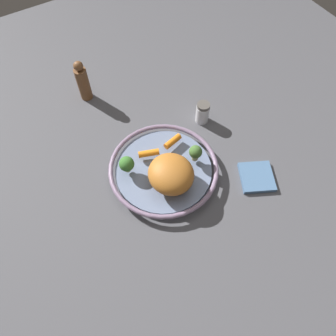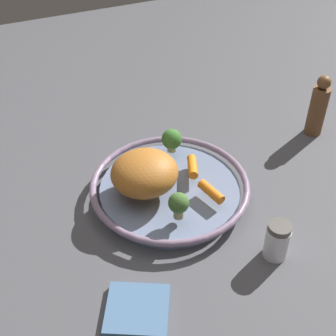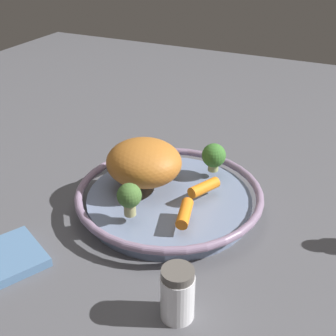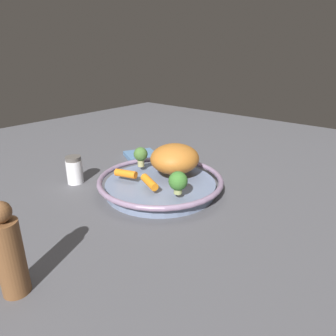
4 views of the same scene
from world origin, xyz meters
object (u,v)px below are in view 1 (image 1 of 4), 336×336
at_px(serving_bowl, 164,170).
at_px(broccoli_floret_small, 196,152).
at_px(baby_carrot_right, 149,153).
at_px(dish_towel, 257,177).
at_px(salt_shaker, 203,113).
at_px(baby_carrot_near_rim, 173,141).
at_px(broccoli_floret_large, 127,164).
at_px(roast_chicken_piece, 171,174).
at_px(pepper_mill, 83,82).

bearing_deg(serving_bowl, broccoli_floret_small, 75.74).
distance_m(baby_carrot_right, dish_towel, 0.33).
height_order(serving_bowl, salt_shaker, salt_shaker).
bearing_deg(baby_carrot_near_rim, broccoli_floret_large, -85.58).
distance_m(roast_chicken_piece, broccoli_floret_small, 0.10).
bearing_deg(roast_chicken_piece, salt_shaker, 126.48).
xyz_separation_m(broccoli_floret_small, salt_shaker, (-0.14, 0.12, -0.03)).
bearing_deg(salt_shaker, roast_chicken_piece, -53.52).
bearing_deg(dish_towel, baby_carrot_right, -131.37).
bearing_deg(broccoli_floret_small, baby_carrot_near_rim, -161.80).
height_order(baby_carrot_near_rim, broccoli_floret_large, broccoli_floret_large).
height_order(roast_chicken_piece, pepper_mill, pepper_mill).
relative_size(broccoli_floret_small, broccoli_floret_large, 1.04).
bearing_deg(broccoli_floret_small, serving_bowl, -104.26).
relative_size(baby_carrot_near_rim, broccoli_floret_large, 1.13).
distance_m(baby_carrot_right, salt_shaker, 0.24).
height_order(serving_bowl, baby_carrot_right, baby_carrot_right).
relative_size(baby_carrot_right, pepper_mill, 0.40).
bearing_deg(broccoli_floret_small, broccoli_floret_large, -110.26).
height_order(baby_carrot_right, broccoli_floret_large, broccoli_floret_large).
bearing_deg(serving_bowl, roast_chicken_piece, -6.52).
bearing_deg(baby_carrot_near_rim, dish_towel, 36.90).
height_order(salt_shaker, pepper_mill, pepper_mill).
relative_size(baby_carrot_right, dish_towel, 0.61).
bearing_deg(baby_carrot_near_rim, pepper_mill, -158.81).
relative_size(pepper_mill, dish_towel, 1.52).
bearing_deg(pepper_mill, broccoli_floret_small, 20.63).
height_order(broccoli_floret_small, dish_towel, broccoli_floret_small).
xyz_separation_m(roast_chicken_piece, pepper_mill, (-0.46, -0.06, -0.01)).
distance_m(roast_chicken_piece, baby_carrot_near_rim, 0.13).
height_order(salt_shaker, dish_towel, salt_shaker).
bearing_deg(pepper_mill, baby_carrot_near_rim, 21.19).
bearing_deg(roast_chicken_piece, dish_towel, 65.57).
distance_m(serving_bowl, broccoli_floret_large, 0.11).
xyz_separation_m(serving_bowl, roast_chicken_piece, (0.05, -0.01, 0.06)).
bearing_deg(broccoli_floret_large, baby_carrot_near_rim, 94.42).
relative_size(roast_chicken_piece, broccoli_floret_small, 2.41).
distance_m(baby_carrot_near_rim, salt_shaker, 0.16).
xyz_separation_m(salt_shaker, dish_towel, (0.27, 0.01, -0.03)).
relative_size(roast_chicken_piece, baby_carrot_right, 2.16).
xyz_separation_m(roast_chicken_piece, salt_shaker, (-0.16, 0.22, -0.04)).
height_order(baby_carrot_right, pepper_mill, pepper_mill).
bearing_deg(baby_carrot_near_rim, baby_carrot_right, -89.89).
relative_size(roast_chicken_piece, broccoli_floret_large, 2.51).
relative_size(serving_bowl, salt_shaker, 4.23).
height_order(baby_carrot_near_rim, broccoli_floret_small, broccoli_floret_small).
relative_size(serving_bowl, pepper_mill, 2.11).
xyz_separation_m(broccoli_floret_small, pepper_mill, (-0.43, -0.16, -0.00)).
xyz_separation_m(roast_chicken_piece, baby_carrot_right, (-0.11, -0.01, -0.03)).
xyz_separation_m(serving_bowl, dish_towel, (0.16, 0.23, -0.01)).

